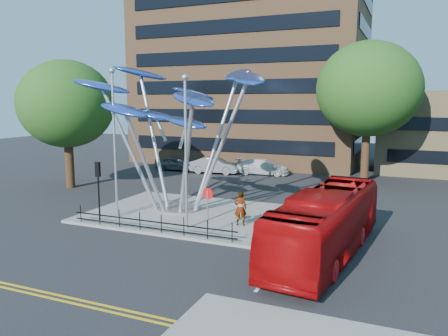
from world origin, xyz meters
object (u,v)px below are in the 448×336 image
at_px(parked_car_left, 175,164).
at_px(parked_car_right, 263,167).
at_px(red_bus, 326,223).
at_px(street_lamp_left, 114,130).
at_px(no_entry_sign_island, 208,203).
at_px(pedestrian, 240,208).
at_px(tree_left, 66,104).
at_px(parked_car_mid, 215,165).
at_px(leaf_sculpture, 177,104).
at_px(tree_right, 368,89).
at_px(traffic_light_island, 98,178).
at_px(street_lamp_right, 186,138).

relative_size(parked_car_left, parked_car_right, 0.79).
bearing_deg(red_bus, street_lamp_left, 179.77).
relative_size(no_entry_sign_island, parked_car_right, 0.47).
distance_m(no_entry_sign_island, red_bus, 6.20).
xyz_separation_m(red_bus, pedestrian, (-5.18, 2.56, -0.40)).
distance_m(tree_left, parked_car_mid, 14.93).
distance_m(leaf_sculpture, pedestrian, 7.92).
xyz_separation_m(tree_right, pedestrian, (-5.00, -17.32, -6.91)).
bearing_deg(no_entry_sign_island, tree_left, 154.93).
height_order(traffic_light_island, parked_car_right, traffic_light_island).
distance_m(tree_left, street_lamp_right, 16.19).
bearing_deg(tree_left, parked_car_right, 44.71).
bearing_deg(street_lamp_right, tree_right, 68.46).
height_order(tree_right, traffic_light_island, tree_right).
bearing_deg(parked_car_mid, pedestrian, -159.06).
xyz_separation_m(traffic_light_island, parked_car_mid, (-0.98, 18.57, -1.82)).
bearing_deg(pedestrian, tree_left, -36.14).
bearing_deg(tree_left, tree_right, 28.61).
bearing_deg(parked_car_left, no_entry_sign_island, -149.68).
relative_size(street_lamp_right, parked_car_mid, 1.72).
bearing_deg(parked_car_left, street_lamp_right, -152.32).
bearing_deg(pedestrian, parked_car_left, -69.58).
bearing_deg(tree_left, parked_car_mid, 54.08).
distance_m(tree_right, parked_car_left, 19.90).
relative_size(traffic_light_island, no_entry_sign_island, 1.40).
bearing_deg(tree_left, traffic_light_island, -39.81).
bearing_deg(street_lamp_right, tree_left, 154.23).
bearing_deg(leaf_sculpture, street_lamp_right, -55.09).
relative_size(parked_car_mid, parked_car_right, 0.93).
xyz_separation_m(no_entry_sign_island, parked_car_mid, (-7.98, 18.55, -1.02)).
distance_m(red_bus, parked_car_right, 22.47).
xyz_separation_m(pedestrian, parked_car_mid, (-8.98, 16.39, -0.33)).
xyz_separation_m(no_entry_sign_island, red_bus, (6.18, -0.40, -0.29)).
relative_size(tree_right, pedestrian, 6.18).
xyz_separation_m(traffic_light_island, pedestrian, (8.00, 2.18, -1.49)).
relative_size(red_bus, parked_car_mid, 2.27).
height_order(street_lamp_left, traffic_light_island, street_lamp_left).
height_order(no_entry_sign_island, parked_car_mid, no_entry_sign_island).
bearing_deg(street_lamp_right, no_entry_sign_island, -17.87).
bearing_deg(parked_car_mid, leaf_sculpture, -172.57).
relative_size(tree_left, street_lamp_left, 1.17).
xyz_separation_m(tree_left, traffic_light_island, (9.00, -7.50, -4.18)).
height_order(traffic_light_island, pedestrian, traffic_light_island).
bearing_deg(parked_car_mid, traffic_light_island, 175.24).
xyz_separation_m(leaf_sculpture, red_bus, (10.24, -4.56, -5.35)).
distance_m(leaf_sculpture, street_lamp_left, 4.28).
height_order(street_lamp_right, no_entry_sign_island, street_lamp_right).
height_order(red_bus, pedestrian, red_bus).
height_order(traffic_light_island, parked_car_mid, traffic_light_island).
relative_size(red_bus, pedestrian, 5.59).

